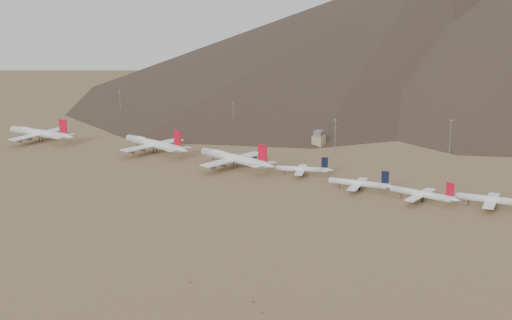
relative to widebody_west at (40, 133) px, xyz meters
The scene contains 14 objects.
ground 161.82m from the widebody_west, ahead, with size 3000.00×3000.00×0.00m, color olive.
widebody_west is the anchor object (origin of this frame).
widebody_centre 101.69m from the widebody_west, ahead, with size 67.20×52.58×20.16m.
widebody_east 173.42m from the widebody_west, ahead, with size 66.52×52.12×19.99m.
narrowbody_a 221.33m from the widebody_west, ahead, with size 35.89×26.92×12.48m.
narrowbody_b 265.58m from the widebody_west, ahead, with size 40.66×29.59×13.48m.
narrowbody_c 304.80m from the widebody_west, ahead, with size 42.69×30.82×14.10m.
narrowbody_d 342.00m from the widebody_west, ahead, with size 43.77×31.76×14.49m.
control_tower 215.42m from the widebody_west, 27.83° to the left, with size 8.00×8.00×12.00m.
mast_far_west 108.54m from the widebody_west, 97.70° to the left, with size 2.00×0.60×25.70m.
mast_west 153.03m from the widebody_west, 44.55° to the left, with size 2.00×0.60×25.70m.
mast_centre 228.14m from the widebody_west, 21.06° to the left, with size 2.00×0.60×25.70m.
mast_east 309.11m from the widebody_west, 23.68° to the left, with size 2.00×0.60×25.70m.
desert_scrub 197.63m from the widebody_west, 36.15° to the right, with size 408.18×164.58×0.83m.
Camera 1 is at (266.99, -349.46, 120.22)m, focal length 50.00 mm.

